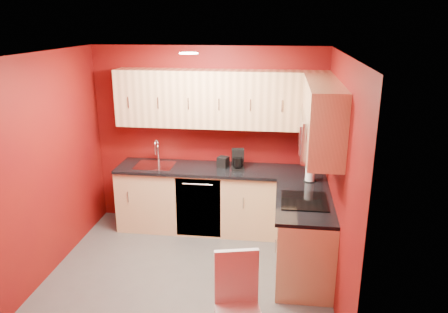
% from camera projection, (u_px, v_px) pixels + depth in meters
% --- Properties ---
extents(floor, '(3.20, 3.20, 0.00)m').
position_uv_depth(floor, '(189.00, 275.00, 5.05)').
color(floor, '#4C4947').
rests_on(floor, ground).
extents(ceiling, '(3.20, 3.20, 0.00)m').
position_uv_depth(ceiling, '(182.00, 54.00, 4.30)').
color(ceiling, white).
rests_on(ceiling, wall_back).
extents(wall_back, '(3.20, 0.00, 3.20)m').
position_uv_depth(wall_back, '(209.00, 137.00, 6.09)').
color(wall_back, maroon).
rests_on(wall_back, floor).
extents(wall_front, '(3.20, 0.00, 3.20)m').
position_uv_depth(wall_front, '(143.00, 240.00, 3.26)').
color(wall_front, maroon).
rests_on(wall_front, floor).
extents(wall_left, '(0.00, 3.00, 3.00)m').
position_uv_depth(wall_left, '(45.00, 167.00, 4.87)').
color(wall_left, maroon).
rests_on(wall_left, floor).
extents(wall_right, '(0.00, 3.00, 3.00)m').
position_uv_depth(wall_right, '(338.00, 180.00, 4.48)').
color(wall_right, maroon).
rests_on(wall_right, floor).
extents(base_cabinets_back, '(2.80, 0.60, 0.87)m').
position_uv_depth(base_cabinets_back, '(220.00, 200.00, 6.03)').
color(base_cabinets_back, tan).
rests_on(base_cabinets_back, floor).
extents(base_cabinets_right, '(0.60, 1.30, 0.87)m').
position_uv_depth(base_cabinets_right, '(303.00, 238.00, 5.00)').
color(base_cabinets_right, tan).
rests_on(base_cabinets_right, floor).
extents(countertop_back, '(2.80, 0.63, 0.04)m').
position_uv_depth(countertop_back, '(220.00, 170.00, 5.88)').
color(countertop_back, black).
rests_on(countertop_back, base_cabinets_back).
extents(countertop_right, '(0.63, 1.27, 0.04)m').
position_uv_depth(countertop_right, '(304.00, 202.00, 4.85)').
color(countertop_right, black).
rests_on(countertop_right, base_cabinets_right).
extents(upper_cabinets_back, '(2.80, 0.35, 0.75)m').
position_uv_depth(upper_cabinets_back, '(221.00, 99.00, 5.73)').
color(upper_cabinets_back, '#EBBC85').
rests_on(upper_cabinets_back, wall_back).
extents(upper_cabinets_right, '(0.35, 1.55, 0.75)m').
position_uv_depth(upper_cabinets_right, '(322.00, 110.00, 4.72)').
color(upper_cabinets_right, '#EBBC85').
rests_on(upper_cabinets_right, wall_right).
extents(microwave, '(0.42, 0.76, 0.42)m').
position_uv_depth(microwave, '(319.00, 136.00, 4.57)').
color(microwave, silver).
rests_on(microwave, upper_cabinets_right).
extents(cooktop, '(0.50, 0.55, 0.01)m').
position_uv_depth(cooktop, '(304.00, 201.00, 4.81)').
color(cooktop, black).
rests_on(cooktop, countertop_right).
extents(sink, '(0.52, 0.42, 0.35)m').
position_uv_depth(sink, '(155.00, 163.00, 5.99)').
color(sink, silver).
rests_on(sink, countertop_back).
extents(dishwasher_front, '(0.60, 0.02, 0.82)m').
position_uv_depth(dishwasher_front, '(198.00, 208.00, 5.79)').
color(dishwasher_front, black).
rests_on(dishwasher_front, base_cabinets_back).
extents(downlight, '(0.20, 0.20, 0.01)m').
position_uv_depth(downlight, '(189.00, 53.00, 4.59)').
color(downlight, white).
rests_on(downlight, ceiling).
extents(coffee_maker, '(0.20, 0.24, 0.27)m').
position_uv_depth(coffee_maker, '(238.00, 160.00, 5.79)').
color(coffee_maker, black).
rests_on(coffee_maker, countertop_back).
extents(napkin_holder, '(0.17, 0.17, 0.14)m').
position_uv_depth(napkin_holder, '(223.00, 162.00, 5.90)').
color(napkin_holder, black).
rests_on(napkin_holder, countertop_back).
extents(paper_towel, '(0.18, 0.18, 0.26)m').
position_uv_depth(paper_towel, '(310.00, 171.00, 5.37)').
color(paper_towel, white).
rests_on(paper_towel, countertop_right).
extents(dining_chair, '(0.47, 0.48, 0.95)m').
position_uv_depth(dining_chair, '(239.00, 310.00, 3.69)').
color(dining_chair, silver).
rests_on(dining_chair, floor).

